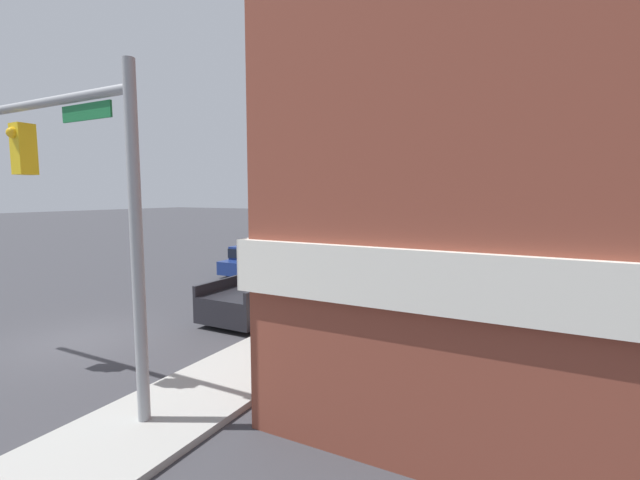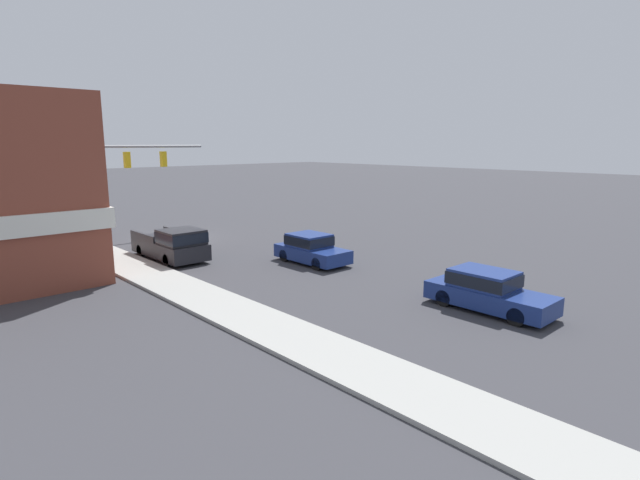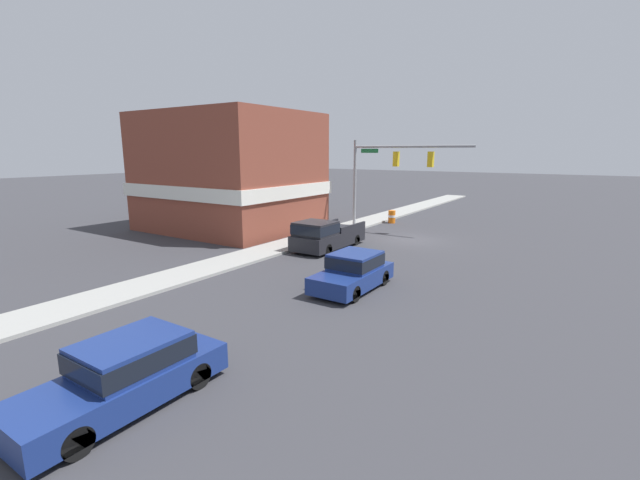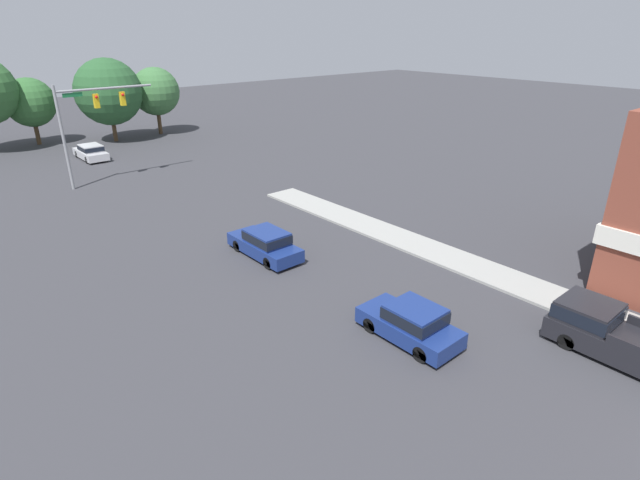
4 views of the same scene
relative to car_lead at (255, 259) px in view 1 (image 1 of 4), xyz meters
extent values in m
plane|color=#38383D|center=(1.84, -11.13, -0.80)|extent=(200.00, 200.00, 0.00)
cube|color=#9E9E99|center=(7.54, -11.13, -0.73)|extent=(2.40, 60.00, 0.14)
cylinder|color=gray|center=(7.45, -13.50, 2.49)|extent=(0.22, 0.22, 6.58)
cube|color=gold|center=(4.13, -13.50, 4.42)|extent=(0.36, 0.36, 1.05)
sphere|color=yellow|center=(4.13, -13.70, 4.73)|extent=(0.22, 0.22, 0.22)
cube|color=#196B38|center=(6.25, -13.50, 4.99)|extent=(1.40, 0.04, 0.30)
cylinder|color=gray|center=(-3.99, 30.17, 3.09)|extent=(0.22, 0.22, 7.78)
cylinder|color=gray|center=(-0.37, 30.17, 6.48)|extent=(7.23, 0.18, 0.18)
cube|color=gold|center=(-1.18, 30.17, 5.61)|extent=(0.36, 0.36, 1.05)
sphere|color=red|center=(-1.18, 29.97, 5.93)|extent=(0.22, 0.22, 0.22)
cube|color=gold|center=(0.83, 30.17, 5.61)|extent=(0.36, 0.36, 1.05)
sphere|color=red|center=(0.83, 29.97, 5.93)|extent=(0.22, 0.22, 0.22)
cube|color=#196B38|center=(-2.79, 30.17, 6.19)|extent=(1.40, 0.04, 0.30)
cylinder|color=black|center=(-0.84, 1.42, -0.47)|extent=(0.22, 0.66, 0.66)
cylinder|color=black|center=(0.84, 1.42, -0.47)|extent=(0.22, 0.66, 0.66)
cylinder|color=black|center=(-0.84, -1.21, -0.47)|extent=(0.22, 0.66, 0.66)
cylinder|color=black|center=(0.84, -1.21, -0.47)|extent=(0.22, 0.66, 0.66)
cube|color=navy|center=(0.00, 0.11, -0.28)|extent=(1.90, 4.24, 0.68)
cube|color=navy|center=(0.00, -0.15, 0.41)|extent=(1.75, 2.03, 0.68)
cube|color=black|center=(0.00, -0.15, 0.41)|extent=(1.77, 2.11, 0.48)
cylinder|color=black|center=(-0.63, 11.91, -0.47)|extent=(0.22, 0.66, 0.66)
cylinder|color=black|center=(0.99, 11.91, -0.47)|extent=(0.22, 0.66, 0.66)
cylinder|color=black|center=(-0.63, 8.95, -0.47)|extent=(0.22, 0.66, 0.66)
cylinder|color=black|center=(0.99, 8.95, -0.47)|extent=(0.22, 0.66, 0.66)
cube|color=navy|center=(0.18, 10.43, -0.28)|extent=(1.83, 4.77, 0.69)
cube|color=navy|center=(0.18, 10.14, 0.40)|extent=(1.69, 2.29, 0.67)
cube|color=black|center=(0.18, 10.14, 0.40)|extent=(1.70, 2.38, 0.47)
cylinder|color=black|center=(-0.57, 40.44, -0.47)|extent=(0.22, 0.66, 0.66)
cylinder|color=black|center=(1.09, 40.44, -0.47)|extent=(0.22, 0.66, 0.66)
cylinder|color=black|center=(-0.57, 37.52, -0.47)|extent=(0.22, 0.66, 0.66)
cylinder|color=black|center=(1.09, 37.52, -0.47)|extent=(0.22, 0.66, 0.66)
cube|color=silver|center=(0.26, 38.98, -0.29)|extent=(1.88, 4.71, 0.66)
cube|color=silver|center=(0.26, 38.70, 0.32)|extent=(1.73, 2.26, 0.57)
cube|color=black|center=(0.26, 38.70, 0.32)|extent=(1.75, 2.35, 0.40)
cylinder|color=black|center=(4.12, -4.43, -0.47)|extent=(0.22, 0.66, 0.66)
cylinder|color=black|center=(6.03, -4.43, -0.47)|extent=(0.22, 0.66, 0.66)
cylinder|color=black|center=(4.12, -7.72, -0.47)|extent=(0.22, 0.66, 0.66)
cylinder|color=black|center=(6.03, -7.72, -0.47)|extent=(0.22, 0.66, 0.66)
cube|color=black|center=(5.08, -6.08, -0.20)|extent=(2.13, 5.32, 0.85)
cube|color=black|center=(5.08, -4.63, 0.61)|extent=(2.03, 2.02, 0.77)
cube|color=black|center=(5.08, -4.63, 0.61)|extent=(2.05, 2.10, 0.54)
cube|color=black|center=(4.07, -7.24, 0.40)|extent=(0.12, 3.00, 0.35)
cube|color=black|center=(6.08, -7.24, 0.40)|extent=(0.12, 3.00, 0.35)
cube|color=brown|center=(14.99, -7.82, 3.44)|extent=(11.49, 9.60, 8.49)
cube|color=silver|center=(14.99, -7.82, 2.25)|extent=(11.79, 9.90, 0.90)
cube|color=white|center=(-19.06, 35.96, 2.12)|extent=(2.86, 2.86, 5.84)
cone|color=white|center=(-19.06, 35.96, 8.61)|extent=(3.15, 3.15, 7.14)
cylinder|color=#4C3823|center=(-6.00, 48.37, 0.69)|extent=(0.44, 0.44, 2.98)
sphere|color=#336633|center=(-6.00, 48.37, 5.13)|extent=(6.54, 6.54, 6.54)
cylinder|color=#4C3823|center=(-1.79, 49.28, 0.26)|extent=(0.44, 0.44, 2.13)
sphere|color=#336633|center=(-1.79, 49.28, 3.57)|extent=(4.98, 4.98, 4.98)
cylinder|color=#4C3823|center=(5.02, 45.55, 0.26)|extent=(0.44, 0.44, 2.12)
sphere|color=#28562D|center=(5.02, 45.55, 4.42)|extent=(6.91, 6.91, 6.91)
cylinder|color=#4C3823|center=(10.49, 46.16, 0.40)|extent=(0.44, 0.44, 2.40)
sphere|color=#3D703D|center=(10.49, 46.16, 3.99)|extent=(5.31, 5.31, 5.31)
camera|label=1|loc=(13.83, -18.62, 3.47)|focal=24.00mm
camera|label=2|loc=(17.28, 19.41, 5.48)|focal=28.00mm
camera|label=3|loc=(-8.44, 15.31, 4.93)|focal=24.00mm
camera|label=4|loc=(-13.89, -10.42, 10.90)|focal=28.00mm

